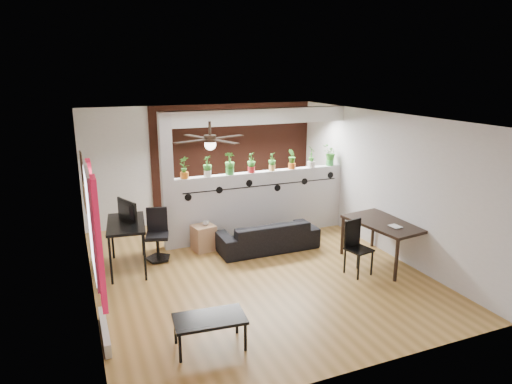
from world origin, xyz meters
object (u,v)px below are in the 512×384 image
at_px(potted_plant_6, 311,156).
at_px(computer_desk, 126,227).
at_px(potted_plant_1, 207,165).
at_px(potted_plant_7, 330,155).
at_px(dining_table, 385,226).
at_px(cup, 206,223).
at_px(folding_chair, 356,242).
at_px(potted_plant_5, 292,158).
at_px(potted_plant_3, 251,162).
at_px(potted_plant_0, 184,166).
at_px(potted_plant_2, 230,163).
at_px(potted_plant_4, 272,161).
at_px(ceiling_fan, 210,141).
at_px(sofa, 267,236).
at_px(cube_shelf, 204,238).
at_px(coffee_table, 210,321).
at_px(office_chair, 158,238).

height_order(potted_plant_6, computer_desk, potted_plant_6).
relative_size(potted_plant_1, potted_plant_7, 0.92).
bearing_deg(dining_table, computer_desk, 161.14).
bearing_deg(potted_plant_1, cup, -115.61).
bearing_deg(potted_plant_1, folding_chair, -50.68).
distance_m(potted_plant_6, folding_chair, 2.54).
height_order(potted_plant_5, potted_plant_6, potted_plant_6).
height_order(potted_plant_3, potted_plant_6, potted_plant_6).
height_order(potted_plant_0, folding_chair, potted_plant_0).
xyz_separation_m(potted_plant_2, potted_plant_4, (0.90, 0.00, -0.04)).
bearing_deg(ceiling_fan, sofa, 36.84).
relative_size(cube_shelf, coffee_table, 0.54).
height_order(ceiling_fan, potted_plant_3, ceiling_fan).
bearing_deg(potted_plant_4, ceiling_fan, -135.41).
distance_m(potted_plant_4, cup, 1.86).
distance_m(office_chair, dining_table, 4.04).
bearing_deg(folding_chair, cube_shelf, 137.01).
bearing_deg(sofa, cup, -20.68).
distance_m(potted_plant_0, potted_plant_7, 3.16).
bearing_deg(folding_chair, potted_plant_2, 121.83).
bearing_deg(potted_plant_4, potted_plant_3, -180.00).
bearing_deg(potted_plant_7, ceiling_fan, -150.49).
height_order(potted_plant_4, sofa, potted_plant_4).
height_order(cube_shelf, cup, cup).
distance_m(potted_plant_0, computer_desk, 1.59).
bearing_deg(coffee_table, potted_plant_7, 42.52).
relative_size(potted_plant_4, potted_plant_5, 0.89).
relative_size(cup, office_chair, 0.13).
height_order(potted_plant_0, cup, potted_plant_0).
relative_size(potted_plant_5, cube_shelf, 0.85).
bearing_deg(folding_chair, sofa, 121.57).
bearing_deg(potted_plant_5, cube_shelf, -170.44).
distance_m(computer_desk, office_chair, 0.69).
height_order(cup, coffee_table, cup).
relative_size(potted_plant_6, coffee_table, 0.49).
height_order(potted_plant_1, sofa, potted_plant_1).
distance_m(potted_plant_2, sofa, 1.59).
height_order(potted_plant_6, cube_shelf, potted_plant_6).
relative_size(potted_plant_2, dining_table, 0.30).
bearing_deg(ceiling_fan, folding_chair, -11.52).
relative_size(potted_plant_1, computer_desk, 0.33).
bearing_deg(cup, potted_plant_2, 28.96).
distance_m(potted_plant_2, computer_desk, 2.35).
bearing_deg(cube_shelf, potted_plant_4, 1.09).
bearing_deg(ceiling_fan, cube_shelf, 79.96).
relative_size(potted_plant_5, coffee_table, 0.46).
xyz_separation_m(potted_plant_3, computer_desk, (-2.55, -0.67, -0.80)).
relative_size(potted_plant_4, dining_table, 0.25).
bearing_deg(coffee_table, potted_plant_2, 66.70).
xyz_separation_m(potted_plant_4, computer_desk, (-3.00, -0.67, -0.79)).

